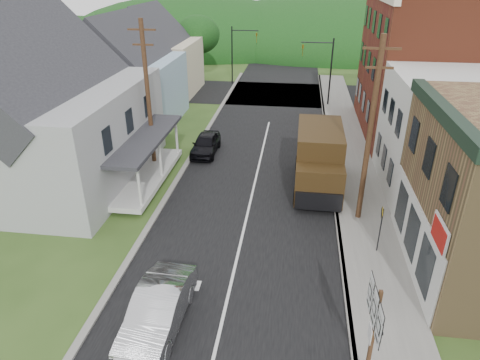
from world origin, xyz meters
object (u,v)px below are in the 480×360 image
at_px(dark_sedan, 206,144).
at_px(warning_sign, 381,223).
at_px(delivery_van, 319,160).
at_px(silver_sedan, 158,311).
at_px(route_sign_cluster, 373,323).

distance_m(dark_sedan, warning_sign, 14.25).
xyz_separation_m(delivery_van, warning_sign, (2.49, -6.09, -0.14)).
distance_m(dark_sedan, delivery_van, 8.54).
distance_m(silver_sedan, dark_sedan, 15.86).
xyz_separation_m(silver_sedan, route_sign_cluster, (6.90, -1.22, 1.58)).
bearing_deg(silver_sedan, route_sign_cluster, -8.16).
bearing_deg(silver_sedan, dark_sedan, 97.82).
xyz_separation_m(silver_sedan, dark_sedan, (-1.65, 15.78, -0.08)).
xyz_separation_m(route_sign_cluster, warning_sign, (1.34, 6.79, -0.73)).
distance_m(route_sign_cluster, warning_sign, 6.95).
bearing_deg(route_sign_cluster, warning_sign, 76.90).
relative_size(silver_sedan, route_sign_cluster, 1.37).
height_order(dark_sedan, warning_sign, warning_sign).
distance_m(dark_sedan, route_sign_cluster, 19.10).
relative_size(silver_sedan, dark_sedan, 1.16).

